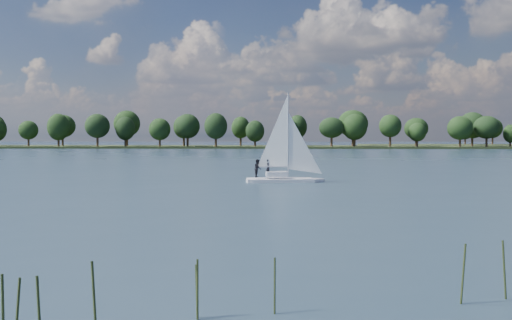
% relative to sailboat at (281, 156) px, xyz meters
% --- Properties ---
extents(ground, '(700.00, 700.00, 0.00)m').
position_rel_sailboat_xyz_m(ground, '(-10.02, 63.26, -2.76)').
color(ground, '#233342').
rests_on(ground, ground).
extents(far_shore, '(660.00, 40.00, 1.50)m').
position_rel_sailboat_xyz_m(far_shore, '(-10.02, 175.26, -2.76)').
color(far_shore, black).
rests_on(far_shore, ground).
extents(sailboat, '(7.75, 3.25, 9.88)m').
position_rel_sailboat_xyz_m(sailboat, '(0.00, 0.00, 0.00)').
color(sailboat, silver).
rests_on(sailboat, ground).
extents(treeline, '(563.17, 73.83, 18.65)m').
position_rel_sailboat_xyz_m(treeline, '(-25.53, 171.85, 5.35)').
color(treeline, black).
rests_on(treeline, ground).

